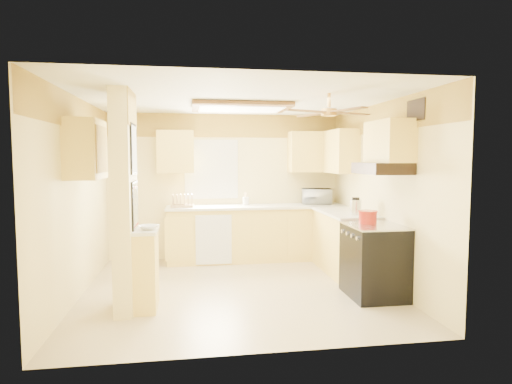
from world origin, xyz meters
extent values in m
plane|color=tan|center=(0.00, 0.00, 0.00)|extent=(4.00, 4.00, 0.00)
plane|color=white|center=(0.00, 0.00, 2.50)|extent=(4.00, 4.00, 0.00)
plane|color=#FFE99B|center=(0.00, 1.90, 1.25)|extent=(4.00, 0.00, 4.00)
plane|color=#FFE99B|center=(0.00, -1.90, 1.25)|extent=(4.00, 0.00, 4.00)
plane|color=#FFE99B|center=(-2.00, 0.00, 1.25)|extent=(0.00, 3.80, 3.80)
plane|color=#FFE99B|center=(2.00, 0.00, 1.25)|extent=(0.00, 3.80, 3.80)
cube|color=yellow|center=(0.00, 1.88, 2.30)|extent=(4.00, 0.02, 0.40)
cube|color=#FFE99B|center=(-1.35, -0.55, 1.25)|extent=(0.20, 0.70, 2.50)
cube|color=#FFE064|center=(-1.13, -0.55, 0.45)|extent=(0.25, 0.55, 0.90)
cube|color=white|center=(-1.13, -0.55, 0.92)|extent=(0.28, 0.58, 0.04)
cube|color=#FFE064|center=(0.50, 1.60, 0.45)|extent=(3.00, 0.60, 0.90)
cube|color=#FFE064|center=(1.70, 0.60, 0.45)|extent=(0.60, 1.40, 0.90)
cube|color=white|center=(0.50, 1.59, 0.92)|extent=(3.04, 0.64, 0.04)
cube|color=white|center=(1.69, 0.60, 0.92)|extent=(0.64, 1.44, 0.04)
cube|color=white|center=(-0.25, 1.29, 0.43)|extent=(0.58, 0.02, 0.80)
cube|color=white|center=(-0.25, 1.89, 1.55)|extent=(0.92, 0.02, 1.02)
cube|color=white|center=(-0.25, 1.89, 1.55)|extent=(0.80, 0.02, 0.90)
cube|color=#FFE064|center=(-0.85, 1.72, 1.85)|extent=(0.60, 0.35, 0.70)
cube|color=#FFE064|center=(1.55, 1.72, 1.85)|extent=(0.90, 0.35, 0.70)
cube|color=#FFE064|center=(1.82, 1.25, 1.85)|extent=(0.35, 1.00, 0.70)
cube|color=#FFE064|center=(-1.82, -0.25, 1.85)|extent=(0.35, 0.75, 0.70)
cube|color=#FFE064|center=(1.82, -0.55, 1.95)|extent=(0.35, 0.76, 0.52)
cube|color=black|center=(1.67, -0.55, 0.45)|extent=(0.65, 0.76, 0.90)
cube|color=silver|center=(1.67, -0.55, 0.91)|extent=(0.66, 0.77, 0.02)
cylinder|color=silver|center=(1.34, -0.80, 0.80)|extent=(0.03, 0.05, 0.05)
cylinder|color=silver|center=(1.34, -0.63, 0.80)|extent=(0.03, 0.05, 0.05)
cylinder|color=silver|center=(1.34, -0.47, 0.80)|extent=(0.03, 0.05, 0.05)
cylinder|color=silver|center=(1.34, -0.30, 0.80)|extent=(0.03, 0.05, 0.05)
cube|color=black|center=(1.74, -0.55, 1.62)|extent=(0.50, 0.76, 0.14)
cube|color=black|center=(-1.24, -0.55, 1.85)|extent=(0.02, 0.42, 0.57)
cube|color=white|center=(-1.23, -0.55, 1.85)|extent=(0.01, 0.37, 0.52)
cube|color=black|center=(-1.24, -0.55, 1.20)|extent=(0.02, 0.42, 0.57)
cube|color=yellow|center=(-1.23, -0.55, 1.20)|extent=(0.01, 0.37, 0.52)
cube|color=brown|center=(0.10, 0.50, 2.46)|extent=(1.35, 0.95, 0.06)
cube|color=white|center=(0.10, 0.50, 2.44)|extent=(1.15, 0.75, 0.02)
cylinder|color=gold|center=(1.00, -0.70, 2.42)|extent=(0.04, 0.04, 0.16)
cylinder|color=gold|center=(1.00, -0.70, 2.28)|extent=(0.18, 0.18, 0.08)
cube|color=brown|center=(1.30, -0.59, 2.28)|extent=(0.55, 0.28, 0.01)
cube|color=brown|center=(0.89, -0.40, 2.28)|extent=(0.28, 0.55, 0.01)
cube|color=brown|center=(0.70, -0.81, 2.28)|extent=(0.55, 0.28, 0.01)
cube|color=brown|center=(1.11, -1.00, 2.28)|extent=(0.28, 0.55, 0.01)
cube|color=black|center=(1.98, -0.90, 2.30)|extent=(0.02, 0.40, 0.25)
imported|color=white|center=(1.57, 1.63, 1.08)|extent=(0.53, 0.40, 0.27)
imported|color=white|center=(-1.08, -0.64, 0.97)|extent=(0.25, 0.25, 0.05)
cylinder|color=#A31E13|center=(1.63, -0.41, 0.99)|extent=(0.23, 0.23, 0.15)
cylinder|color=#A31E13|center=(1.63, -0.41, 1.07)|extent=(0.25, 0.25, 0.02)
cylinder|color=silver|center=(1.72, 0.22, 1.05)|extent=(0.16, 0.16, 0.21)
cylinder|color=black|center=(1.72, 0.22, 1.17)|extent=(0.11, 0.11, 0.03)
cube|color=#D8B57D|center=(-0.74, 1.57, 0.96)|extent=(0.38, 0.29, 0.04)
cube|color=#D8B57D|center=(-0.90, 1.57, 1.04)|extent=(0.02, 0.25, 0.21)
cube|color=#D8B57D|center=(-0.83, 1.57, 1.04)|extent=(0.02, 0.25, 0.21)
cube|color=#D8B57D|center=(-0.77, 1.57, 1.04)|extent=(0.02, 0.25, 0.21)
cube|color=#D8B57D|center=(-0.71, 1.57, 1.04)|extent=(0.02, 0.25, 0.21)
cube|color=#D8B57D|center=(-0.65, 1.57, 1.04)|extent=(0.02, 0.25, 0.21)
cube|color=#D8B57D|center=(-0.59, 1.57, 1.04)|extent=(0.02, 0.25, 0.21)
cylinder|color=white|center=(-0.83, 1.57, 1.04)|extent=(0.01, 0.21, 0.21)
cylinder|color=white|center=(-0.71, 1.57, 1.04)|extent=(0.01, 0.21, 0.21)
cylinder|color=white|center=(0.33, 1.66, 1.01)|extent=(0.11, 0.11, 0.14)
cylinder|color=#D8B57D|center=(0.35, 1.66, 1.05)|extent=(0.01, 0.01, 0.22)
cylinder|color=#D8B57D|center=(0.32, 1.68, 1.05)|extent=(0.01, 0.01, 0.22)
cylinder|color=#D8B57D|center=(0.31, 1.66, 1.05)|extent=(0.01, 0.01, 0.22)
cylinder|color=#D8B57D|center=(0.33, 1.65, 1.05)|extent=(0.01, 0.01, 0.22)
camera|label=1|loc=(-0.60, -5.55, 1.76)|focal=30.00mm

